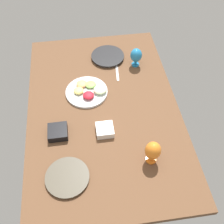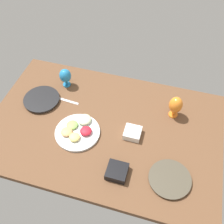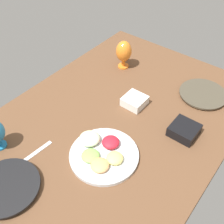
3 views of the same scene
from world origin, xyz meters
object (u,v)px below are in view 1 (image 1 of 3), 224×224
at_px(fruit_platter, 88,91).
at_px(hurricane_glass_blue, 136,56).
at_px(square_bowl_white, 105,130).
at_px(hurricane_glass_orange, 153,151).
at_px(square_bowl_black, 58,132).
at_px(dinner_plate_right, 67,177).
at_px(dinner_plate_left, 108,57).

xyz_separation_m(fruit_platter, hurricane_glass_blue, (-0.25, 0.40, 0.08)).
height_order(hurricane_glass_blue, square_bowl_white, hurricane_glass_blue).
xyz_separation_m(fruit_platter, hurricane_glass_orange, (0.60, 0.33, 0.09)).
bearing_deg(fruit_platter, hurricane_glass_blue, 121.59).
distance_m(square_bowl_black, square_bowl_white, 0.30).
bearing_deg(hurricane_glass_orange, dinner_plate_right, -84.60).
xyz_separation_m(dinner_plate_right, square_bowl_black, (-0.31, -0.05, 0.02)).
bearing_deg(fruit_platter, square_bowl_white, 12.43).
xyz_separation_m(dinner_plate_left, hurricane_glass_blue, (0.12, 0.21, 0.08)).
bearing_deg(hurricane_glass_orange, square_bowl_white, -133.90).
xyz_separation_m(square_bowl_black, square_bowl_white, (0.03, 0.30, -0.00)).
bearing_deg(square_bowl_black, hurricane_glass_orange, 64.21).
relative_size(square_bowl_black, square_bowl_white, 1.12).
relative_size(dinner_plate_left, dinner_plate_right, 1.04).
distance_m(dinner_plate_left, hurricane_glass_blue, 0.25).
distance_m(hurricane_glass_blue, square_bowl_black, 0.85).
bearing_deg(dinner_plate_left, square_bowl_white, -8.93).
relative_size(dinner_plate_right, square_bowl_black, 2.07).
height_order(dinner_plate_left, square_bowl_black, square_bowl_black).
distance_m(dinner_plate_left, fruit_platter, 0.41).
height_order(dinner_plate_left, square_bowl_white, square_bowl_white).
relative_size(dinner_plate_right, square_bowl_white, 2.31).
xyz_separation_m(hurricane_glass_blue, square_bowl_white, (0.60, -0.32, -0.07)).
height_order(square_bowl_black, square_bowl_white, square_bowl_black).
relative_size(dinner_plate_right, fruit_platter, 0.84).
height_order(dinner_plate_right, hurricane_glass_blue, hurricane_glass_blue).
relative_size(dinner_plate_left, square_bowl_white, 2.41).
bearing_deg(hurricane_glass_blue, hurricane_glass_orange, -4.81).
distance_m(dinner_plate_left, square_bowl_black, 0.81).
height_order(dinner_plate_right, hurricane_glass_orange, hurricane_glass_orange).
bearing_deg(hurricane_glass_orange, fruit_platter, -151.28).
relative_size(dinner_plate_right, hurricane_glass_orange, 1.47).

